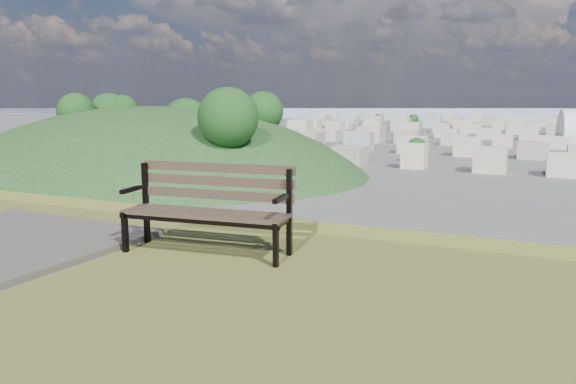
% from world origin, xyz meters
% --- Properties ---
extents(park_bench, '(1.71, 0.70, 0.87)m').
position_xyz_m(park_bench, '(0.08, 2.89, 25.49)').
color(park_bench, '#463828').
rests_on(park_bench, hilltop_mesa).
extents(green_wooded_hill, '(173.97, 139.18, 86.99)m').
position_xyz_m(green_wooded_hill, '(-117.77, 154.94, 0.13)').
color(green_wooded_hill, '#15391A').
rests_on(green_wooded_hill, ground).
extents(city_blocks, '(395.00, 361.00, 7.00)m').
position_xyz_m(city_blocks, '(0.00, 394.44, 3.50)').
color(city_blocks, '#BEB6A7').
rests_on(city_blocks, ground).
extents(city_trees, '(406.52, 387.20, 9.98)m').
position_xyz_m(city_trees, '(-26.39, 319.00, 4.83)').
color(city_trees, '#2E2417').
rests_on(city_trees, ground).
extents(bay_water, '(2400.00, 700.00, 0.12)m').
position_xyz_m(bay_water, '(0.00, 900.00, 0.00)').
color(bay_water, '#9CA8C6').
rests_on(bay_water, ground).
extents(far_hills, '(2050.00, 340.00, 60.00)m').
position_xyz_m(far_hills, '(-60.92, 1402.93, 25.47)').
color(far_hills, '#97A3BC').
rests_on(far_hills, ground).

